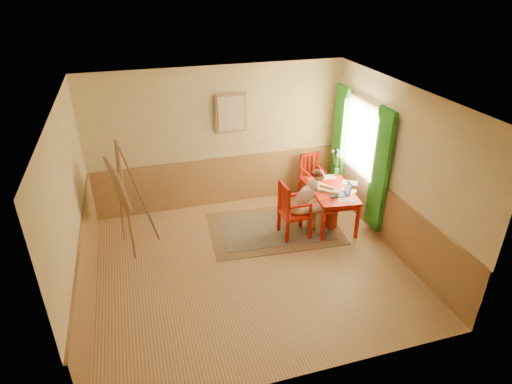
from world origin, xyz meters
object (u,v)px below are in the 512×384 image
object	(u,v)px
table	(332,194)
laptop	(341,192)
chair_left	(292,210)
figure	(309,199)
chair_back	(312,177)
easel	(121,187)

from	to	relation	value
table	laptop	distance (m)	0.26
table	laptop	size ratio (longest dim) A/B	3.26
chair_left	figure	size ratio (longest dim) A/B	0.85
chair_left	laptop	distance (m)	0.95
chair_left	figure	xyz separation A→B (m)	(0.32, 0.02, 0.16)
chair_back	figure	distance (m)	1.39
chair_left	figure	bearing A→B (deg)	3.82
chair_left	laptop	size ratio (longest dim) A/B	2.69
table	figure	bearing A→B (deg)	-163.34
table	easel	bearing A→B (deg)	176.22
chair_left	chair_back	size ratio (longest dim) A/B	1.11
chair_back	figure	size ratio (longest dim) A/B	0.76
chair_left	easel	world-z (taller)	easel
table	chair_back	bearing A→B (deg)	86.54
figure	chair_left	bearing A→B (deg)	-176.18
laptop	easel	distance (m)	3.81
figure	easel	size ratio (longest dim) A/B	0.62
table	figure	size ratio (longest dim) A/B	1.03
figure	table	bearing A→B (deg)	16.66
table	chair_left	distance (m)	0.88
figure	easel	distance (m)	3.22
laptop	table	bearing A→B (deg)	107.62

